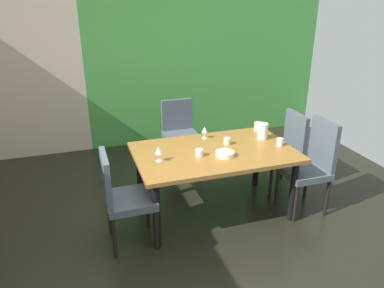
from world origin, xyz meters
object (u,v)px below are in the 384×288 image
(cup_south, at_px, (280,142))
(pitcher_right, at_px, (263,131))
(serving_bowl_front, at_px, (225,154))
(wine_glass_left, at_px, (159,151))
(cup_east, at_px, (258,126))
(chair_right_near, at_px, (312,162))
(dining_table, at_px, (214,158))
(chair_right_far, at_px, (285,147))
(cup_west, at_px, (199,153))
(cup_north, at_px, (227,141))
(chair_head_far, at_px, (180,130))
(chair_left_near, at_px, (121,194))
(wine_glass_rear, at_px, (205,130))

(cup_south, relative_size, pitcher_right, 0.45)
(serving_bowl_front, xyz_separation_m, pitcher_right, (0.57, 0.30, 0.07))
(wine_glass_left, relative_size, cup_east, 1.52)
(serving_bowl_front, xyz_separation_m, cup_south, (0.66, 0.07, 0.02))
(chair_right_near, relative_size, cup_south, 12.56)
(dining_table, xyz_separation_m, chair_right_far, (1.00, 0.26, -0.11))
(cup_west, bearing_deg, dining_table, 22.18)
(cup_north, relative_size, pitcher_right, 0.40)
(chair_right_far, relative_size, chair_head_far, 1.03)
(dining_table, height_order, cup_north, cup_north)
(serving_bowl_front, bearing_deg, chair_left_near, -174.55)
(chair_head_far, distance_m, chair_right_near, 1.79)
(serving_bowl_front, height_order, cup_north, cup_north)
(wine_glass_rear, height_order, pitcher_right, pitcher_right)
(chair_head_far, height_order, cup_east, chair_head_far)
(chair_right_near, xyz_separation_m, wine_glass_left, (-1.61, 0.19, 0.27))
(cup_north, bearing_deg, dining_table, -148.32)
(chair_left_near, distance_m, wine_glass_left, 0.53)
(chair_left_near, relative_size, serving_bowl_front, 5.01)
(chair_right_near, height_order, cup_south, chair_right_near)
(chair_head_far, xyz_separation_m, cup_west, (-0.18, -1.29, 0.24))
(wine_glass_left, relative_size, pitcher_right, 0.82)
(wine_glass_rear, bearing_deg, chair_head_far, 92.57)
(cup_south, bearing_deg, chair_right_far, 49.35)
(dining_table, distance_m, cup_south, 0.72)
(wine_glass_rear, bearing_deg, pitcher_right, -19.46)
(dining_table, distance_m, cup_west, 0.24)
(pitcher_right, bearing_deg, chair_right_far, 16.35)
(dining_table, relative_size, cup_east, 16.86)
(dining_table, height_order, wine_glass_rear, wine_glass_rear)
(cup_west, relative_size, pitcher_right, 0.42)
(pitcher_right, bearing_deg, serving_bowl_front, -152.18)
(chair_head_far, xyz_separation_m, cup_east, (0.72, -0.80, 0.25))
(cup_north, bearing_deg, wine_glass_rear, 124.72)
(serving_bowl_front, height_order, cup_east, cup_east)
(dining_table, bearing_deg, chair_right_near, -14.28)
(chair_head_far, height_order, chair_right_near, chair_right_near)
(chair_right_near, height_order, serving_bowl_front, chair_right_near)
(cup_west, relative_size, cup_south, 0.94)
(chair_right_far, distance_m, wine_glass_left, 1.66)
(chair_right_near, distance_m, pitcher_right, 0.61)
(wine_glass_rear, relative_size, serving_bowl_front, 0.73)
(chair_left_near, height_order, pitcher_right, chair_left_near)
(cup_west, bearing_deg, pitcher_right, 15.40)
(cup_north, relative_size, cup_south, 0.90)
(wine_glass_rear, height_order, cup_west, wine_glass_rear)
(chair_right_near, height_order, wine_glass_left, chair_right_near)
(chair_right_near, distance_m, cup_north, 0.92)
(chair_left_near, height_order, wine_glass_left, chair_left_near)
(cup_east, bearing_deg, cup_west, -151.44)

